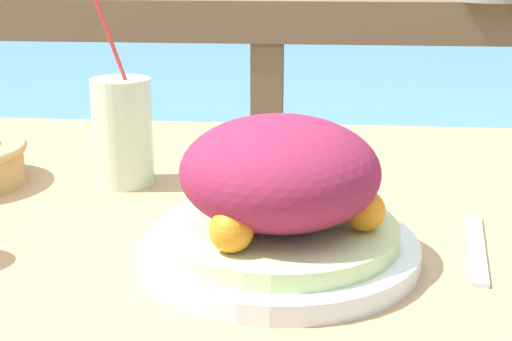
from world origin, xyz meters
TOP-DOWN VIEW (x-y plane):
  - patio_table at (0.00, 0.00)m, footprint 1.18×0.82m
  - railing_fence at (0.00, 0.76)m, footprint 2.80×0.08m
  - sea_backdrop at (0.00, 3.26)m, footprint 12.00×4.00m
  - salad_plate at (0.08, -0.16)m, footprint 0.28×0.28m
  - drink_glass at (-0.14, 0.06)m, footprint 0.08×0.08m
  - fork at (0.28, -0.12)m, footprint 0.04×0.18m

SIDE VIEW (x-z plane):
  - sea_backdrop at x=0.00m, z-range 0.00..0.34m
  - patio_table at x=0.00m, z-range 0.28..1.06m
  - railing_fence at x=0.00m, z-range 0.25..1.22m
  - fork at x=0.28m, z-range 0.78..0.78m
  - salad_plate at x=0.08m, z-range 0.77..0.91m
  - drink_glass at x=-0.14m, z-range 0.72..0.97m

